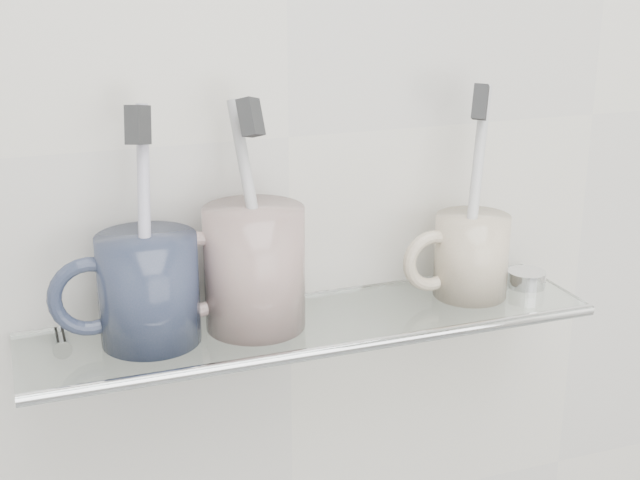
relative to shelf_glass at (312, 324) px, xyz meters
name	(u,v)px	position (x,y,z in m)	size (l,w,h in m)	color
wall_back	(288,137)	(0.00, 0.06, 0.15)	(2.50, 2.50, 0.00)	beige
shelf_glass	(312,324)	(0.00, 0.00, 0.00)	(0.50, 0.12, 0.01)	silver
shelf_rail	(335,350)	(0.00, -0.06, 0.00)	(0.01, 0.01, 0.50)	silver
bracket_left	(62,349)	(-0.21, 0.05, -0.01)	(0.02, 0.02, 0.03)	silver
bracket_right	(494,287)	(0.21, 0.05, -0.01)	(0.02, 0.02, 0.03)	silver
mug_left	(149,289)	(-0.14, 0.00, 0.05)	(0.08, 0.08, 0.09)	#212B41
mug_left_handle	(90,297)	(-0.19, 0.00, 0.05)	(0.07, 0.07, 0.01)	#212B41
toothbrush_left	(144,224)	(-0.14, 0.00, 0.10)	(0.01, 0.01, 0.19)	silver
bristles_left	(138,125)	(-0.14, 0.00, 0.19)	(0.01, 0.02, 0.03)	#2A2C2D
mug_center	(255,268)	(-0.05, 0.00, 0.06)	(0.09, 0.09, 0.11)	silver
mug_center_handle	(198,275)	(-0.10, 0.00, 0.06)	(0.08, 0.08, 0.01)	silver
toothbrush_center	(253,213)	(-0.05, 0.00, 0.10)	(0.01, 0.01, 0.19)	#AEAEAE
bristles_center	(251,117)	(-0.05, 0.00, 0.19)	(0.01, 0.02, 0.03)	#2A2C2D
mug_right	(471,256)	(0.16, 0.00, 0.04)	(0.07, 0.07, 0.08)	beige
mug_right_handle	(432,261)	(0.12, 0.00, 0.04)	(0.06, 0.06, 0.01)	beige
toothbrush_right	(475,190)	(0.16, 0.00, 0.10)	(0.01, 0.01, 0.19)	silver
bristles_right	(480,102)	(0.16, 0.00, 0.19)	(0.01, 0.02, 0.03)	#2A2C2D
chrome_cap	(526,279)	(0.22, 0.00, 0.01)	(0.04, 0.04, 0.02)	silver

